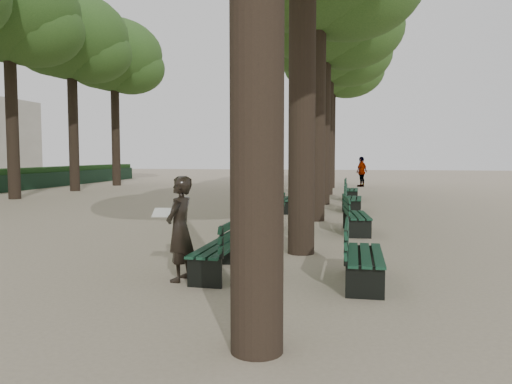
# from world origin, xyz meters

# --- Properties ---
(ground) EXTENTS (120.00, 120.00, 0.00)m
(ground) POSITION_xyz_m (0.00, 0.00, 0.00)
(ground) COLOR tan
(ground) RESTS_ON ground
(tree_central_3) EXTENTS (6.00, 6.00, 9.95)m
(tree_central_3) POSITION_xyz_m (1.50, 13.00, 7.65)
(tree_central_3) COLOR #33261C
(tree_central_3) RESTS_ON ground
(tree_central_4) EXTENTS (6.00, 6.00, 9.95)m
(tree_central_4) POSITION_xyz_m (1.50, 18.00, 7.65)
(tree_central_4) COLOR #33261C
(tree_central_4) RESTS_ON ground
(tree_central_5) EXTENTS (6.00, 6.00, 9.95)m
(tree_central_5) POSITION_xyz_m (1.50, 23.00, 7.65)
(tree_central_5) COLOR #33261C
(tree_central_5) RESTS_ON ground
(tree_far_3) EXTENTS (6.00, 6.00, 10.45)m
(tree_far_3) POSITION_xyz_m (-12.00, 13.00, 8.14)
(tree_far_3) COLOR #33261C
(tree_far_3) RESTS_ON ground
(tree_far_4) EXTENTS (6.00, 6.00, 10.45)m
(tree_far_4) POSITION_xyz_m (-12.00, 18.00, 8.14)
(tree_far_4) COLOR #33261C
(tree_far_4) RESTS_ON ground
(tree_far_5) EXTENTS (6.00, 6.00, 10.45)m
(tree_far_5) POSITION_xyz_m (-12.00, 23.00, 8.14)
(tree_far_5) COLOR #33261C
(tree_far_5) RESTS_ON ground
(bench_left_0) EXTENTS (0.64, 1.82, 0.92)m
(bench_left_0) POSITION_xyz_m (0.37, 0.98, 0.27)
(bench_left_0) COLOR black
(bench_left_0) RESTS_ON ground
(bench_left_1) EXTENTS (0.74, 1.85, 0.92)m
(bench_left_1) POSITION_xyz_m (0.37, 5.89, 0.27)
(bench_left_1) COLOR black
(bench_left_1) RESTS_ON ground
(bench_left_2) EXTENTS (0.61, 1.81, 0.92)m
(bench_left_2) POSITION_xyz_m (0.37, 10.09, 0.27)
(bench_left_2) COLOR black
(bench_left_2) RESTS_ON ground
(bench_left_3) EXTENTS (0.65, 1.82, 0.92)m
(bench_left_3) POSITION_xyz_m (0.37, 15.05, 0.27)
(bench_left_3) COLOR black
(bench_left_3) RESTS_ON ground
(bench_right_0) EXTENTS (0.60, 1.81, 0.92)m
(bench_right_0) POSITION_xyz_m (2.63, 0.80, 0.27)
(bench_right_0) COLOR black
(bench_right_0) RESTS_ON ground
(bench_right_1) EXTENTS (0.73, 1.84, 0.92)m
(bench_right_1) POSITION_xyz_m (2.63, 5.78, 0.27)
(bench_right_1) COLOR black
(bench_right_1) RESTS_ON ground
(bench_right_2) EXTENTS (0.64, 1.82, 0.92)m
(bench_right_2) POSITION_xyz_m (2.63, 10.66, 0.27)
(bench_right_2) COLOR black
(bench_right_2) RESTS_ON ground
(bench_right_3) EXTENTS (0.62, 1.82, 0.92)m
(bench_right_3) POSITION_xyz_m (2.63, 15.13, 0.27)
(bench_right_3) COLOR black
(bench_right_3) RESTS_ON ground
(man_with_map) EXTENTS (0.64, 0.68, 1.62)m
(man_with_map) POSITION_xyz_m (-0.15, 0.54, 0.81)
(man_with_map) COLOR black
(man_with_map) RESTS_ON ground
(pedestrian_d) EXTENTS (0.83, 0.36, 1.67)m
(pedestrian_d) POSITION_xyz_m (1.16, 27.83, 0.84)
(pedestrian_d) COLOR #262628
(pedestrian_d) RESTS_ON ground
(pedestrian_c) EXTENTS (0.89, 1.11, 1.84)m
(pedestrian_c) POSITION_xyz_m (3.35, 24.36, 0.92)
(pedestrian_c) COLOR #262628
(pedestrian_c) RESTS_ON ground
(pedestrian_a) EXTENTS (0.59, 0.97, 1.87)m
(pedestrian_a) POSITION_xyz_m (-1.62, 22.12, 0.93)
(pedestrian_a) COLOR #262628
(pedestrian_a) RESTS_ON ground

